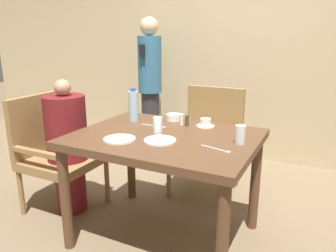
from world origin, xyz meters
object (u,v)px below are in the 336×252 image
chair_left_side (54,149)px  bowl_small (174,117)px  water_bottle (133,106)px  standing_host (150,83)px  glass_tall_mid (158,126)px  glass_tall_near (240,135)px  teacup_with_saucer (205,123)px  diner_in_left_chair (68,146)px  plate_main_right (120,139)px  plate_main_left (160,140)px  chair_far_side (208,137)px

chair_left_side → bowl_small: chair_left_side is taller
chair_left_side → water_bottle: water_bottle is taller
standing_host → glass_tall_mid: 1.73m
water_bottle → glass_tall_near: 0.89m
teacup_with_saucer → glass_tall_mid: glass_tall_mid is taller
chair_left_side → diner_in_left_chair: diner_in_left_chair is taller
standing_host → water_bottle: 1.38m
plate_main_right → glass_tall_near: 0.75m
plate_main_left → glass_tall_near: bearing=21.6°
chair_left_side → glass_tall_near: chair_left_side is taller
chair_left_side → water_bottle: 0.77m
plate_main_right → bowl_small: size_ratio=1.76×
plate_main_left → glass_tall_near: size_ratio=1.76×
diner_in_left_chair → plate_main_left: 0.93m
diner_in_left_chair → glass_tall_near: bearing=1.9°
standing_host → teacup_with_saucer: size_ratio=12.33×
glass_tall_near → glass_tall_mid: size_ratio=1.00×
standing_host → chair_far_side: bearing=-32.6°
teacup_with_saucer → diner_in_left_chair: bearing=-163.2°
chair_left_side → water_bottle: bearing=20.0°
standing_host → bowl_small: size_ratio=14.00×
plate_main_left → chair_left_side: bearing=172.7°
chair_far_side → standing_host: (-0.95, 0.61, 0.35)m
chair_left_side → standing_host: 1.53m
chair_left_side → plate_main_left: chair_left_side is taller
teacup_with_saucer → glass_tall_near: 0.42m
bowl_small → glass_tall_mid: size_ratio=1.00×
chair_far_side → glass_tall_near: size_ratio=8.23×
standing_host → teacup_with_saucer: (1.12, -1.17, -0.07)m
plate_main_left → glass_tall_mid: size_ratio=1.76×
chair_left_side → glass_tall_mid: bearing=0.1°
plate_main_left → teacup_with_saucer: (0.13, 0.45, 0.02)m
plate_main_left → plate_main_right: bearing=-159.7°
plate_main_left → teacup_with_saucer: size_ratio=1.55×
diner_in_left_chair → teacup_with_saucer: diner_in_left_chair is taller
plate_main_right → teacup_with_saucer: size_ratio=1.55×
diner_in_left_chair → plate_main_left: bearing=-8.5°
diner_in_left_chair → plate_main_right: size_ratio=5.39×
bowl_small → diner_in_left_chair: bearing=-153.7°
plate_main_left → water_bottle: water_bottle is taller
standing_host → glass_tall_near: 2.04m
plate_main_right → teacup_with_saucer: 0.65m
diner_in_left_chair → glass_tall_mid: diner_in_left_chair is taller
plate_main_left → water_bottle: 0.57m
standing_host → glass_tall_near: size_ratio=14.00×
standing_host → plate_main_left: size_ratio=7.95×
plate_main_right → glass_tall_mid: (0.15, 0.23, 0.05)m
standing_host → plate_main_right: size_ratio=7.95×
water_bottle → plate_main_right: bearing=-68.4°
diner_in_left_chair → standing_host: (-0.09, 1.49, 0.30)m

